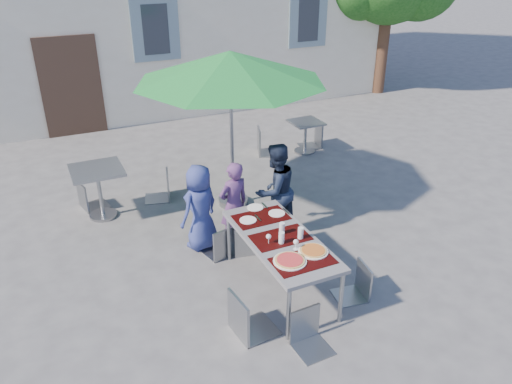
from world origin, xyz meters
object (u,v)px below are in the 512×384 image
chair_1 (246,223)px  chair_4 (359,263)px  dining_table (280,241)px  bg_chair_l_0 (86,179)px  chair_5 (310,310)px  cafe_table_0 (98,182)px  bg_chair_l_1 (264,126)px  child_2 (275,191)px  bg_chair_r_0 (161,169)px  chair_3 (247,291)px  cafe_table_1 (305,132)px  child_0 (200,207)px  pizza_near_left (290,260)px  chair_0 (221,224)px  child_1 (234,205)px  chair_2 (284,217)px  pizza_near_right (313,251)px  patio_umbrella (230,68)px  bg_chair_r_1 (315,121)px

chair_1 → chair_4: bearing=-59.8°
dining_table → bg_chair_l_0: (-1.88, 3.24, -0.17)m
chair_5 → cafe_table_0: size_ratio=1.00×
dining_table → bg_chair_l_1: (1.80, 4.17, -0.08)m
child_2 → bg_chair_r_0: child_2 is taller
chair_3 → cafe_table_1: chair_3 is taller
child_0 → bg_chair_r_0: (-0.11, 1.72, -0.08)m
dining_table → chair_1: size_ratio=2.18×
chair_4 → child_2: bearing=97.9°
bg_chair_r_0 → chair_4: bearing=-67.9°
chair_4 → bg_chair_r_0: 3.91m
pizza_near_left → chair_5: size_ratio=0.46×
chair_0 → chair_3: bearing=-101.4°
child_1 → chair_2: (0.58, -0.43, -0.12)m
pizza_near_right → patio_umbrella: 3.21m
chair_2 → bg_chair_r_1: bearing=53.1°
pizza_near_left → pizza_near_right: bearing=10.0°
pizza_near_left → bg_chair_l_0: (-1.74, 3.74, -0.24)m
chair_0 → dining_table: bearing=-68.2°
chair_2 → dining_table: bearing=-120.9°
dining_table → pizza_near_right: bearing=-65.9°
pizza_near_left → cafe_table_1: (2.76, 4.40, -0.34)m
pizza_near_left → child_0: bearing=103.0°
dining_table → cafe_table_0: bearing=121.1°
pizza_near_left → dining_table: bearing=74.2°
patio_umbrella → cafe_table_0: 2.72m
child_0 → cafe_table_1: 4.08m
chair_4 → patio_umbrella: 3.47m
dining_table → pizza_near_left: size_ratio=4.84×
chair_4 → bg_chair_l_0: 4.64m
chair_4 → child_0: bearing=125.7°
pizza_near_right → dining_table: bearing=114.1°
patio_umbrella → bg_chair_l_1: (1.45, 1.80, -1.68)m
pizza_near_right → chair_1: (-0.25, 1.36, -0.28)m
dining_table → bg_chair_r_0: bg_chair_r_0 is taller
pizza_near_left → chair_5: bearing=-93.8°
child_0 → chair_2: size_ratio=1.40×
chair_1 → patio_umbrella: patio_umbrella is taller
child_2 → bg_chair_l_1: bearing=-129.0°
chair_1 → pizza_near_right: bearing=-79.4°
chair_3 → bg_chair_l_1: bearing=62.1°
chair_0 → bg_chair_r_0: (-0.28, 2.07, 0.04)m
bg_chair_l_0 → bg_chair_r_0: bg_chair_r_0 is taller
bg_chair_l_0 → child_1: bearing=-49.1°
pizza_near_right → chair_0: bearing=112.5°
pizza_near_left → child_0: size_ratio=0.30×
child_2 → patio_umbrella: patio_umbrella is taller
chair_1 → chair_2: chair_2 is taller
chair_3 → child_0: bearing=85.6°
chair_5 → chair_2: bearing=70.6°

